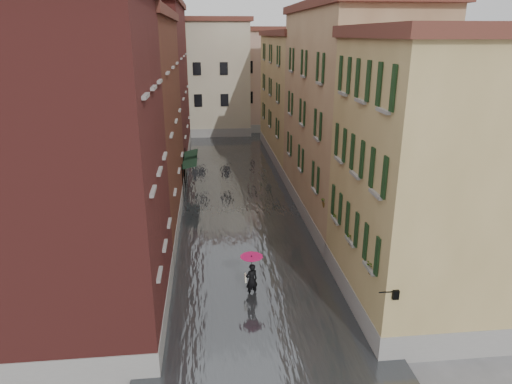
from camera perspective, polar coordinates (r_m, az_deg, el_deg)
ground at (r=22.67m, az=-0.16°, el=-11.76°), size 120.00×120.00×0.00m
floodwater at (r=34.41m, az=-2.40°, el=-0.49°), size 10.00×60.00×0.20m
building_left_near at (r=18.78m, az=-21.28°, el=1.91°), size 6.00×8.00×13.00m
building_left_mid at (r=29.29m, az=-15.95°, el=7.79°), size 6.00×14.00×12.50m
building_left_far at (r=43.89m, az=-12.90°, el=12.59°), size 6.00×16.00×14.00m
building_right_near at (r=20.42m, az=20.38°, el=1.13°), size 6.00×8.00×11.50m
building_right_mid at (r=30.19m, az=11.50°, el=8.94°), size 6.00×14.00×13.00m
building_right_far at (r=44.67m, az=5.71°, el=11.45°), size 6.00×16.00×11.50m
building_end_cream at (r=57.59m, az=-7.26°, el=13.85°), size 12.00×9.00×13.00m
building_end_pink at (r=60.16m, az=1.64°, el=13.73°), size 10.00×9.00×12.00m
awning_near at (r=34.72m, az=-8.33°, el=3.60°), size 1.09×3.06×2.80m
awning_far at (r=36.74m, az=-8.23°, el=4.46°), size 1.09×2.97×2.80m
wall_lantern at (r=17.11m, az=16.95°, el=-12.09°), size 0.71×0.22×0.35m
window_planters at (r=21.26m, az=11.16°, el=-3.74°), size 0.59×8.06×0.84m
pedestrian_main at (r=21.32m, az=-0.56°, el=-9.87°), size 1.06×1.06×2.06m
pedestrian_far at (r=42.05m, az=-7.66°, el=4.02°), size 0.84×0.69×1.61m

